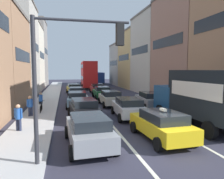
# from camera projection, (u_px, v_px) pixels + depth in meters

# --- Properties ---
(ground_plane) EXTENTS (140.00, 140.00, 0.00)m
(ground_plane) POSITION_uv_depth(u_px,v_px,m) (167.00, 147.00, 9.97)
(ground_plane) COLOR #302F3E
(sidewalk_left) EXTENTS (2.60, 64.00, 0.14)m
(sidewalk_left) POSITION_uv_depth(u_px,v_px,m) (49.00, 97.00, 27.96)
(sidewalk_left) COLOR #B8B8B8
(sidewalk_left) RESTS_ON ground
(lane_stripe_left) EXTENTS (0.16, 60.00, 0.01)m
(lane_stripe_left) POSITION_uv_depth(u_px,v_px,m) (87.00, 96.00, 29.04)
(lane_stripe_left) COLOR silver
(lane_stripe_left) RESTS_ON ground
(lane_stripe_right) EXTENTS (0.16, 60.00, 0.01)m
(lane_stripe_right) POSITION_uv_depth(u_px,v_px,m) (111.00, 95.00, 29.77)
(lane_stripe_right) COLOR silver
(lane_stripe_right) RESTS_ON ground
(building_row_left) EXTENTS (7.20, 43.90, 13.99)m
(building_row_left) POSITION_uv_depth(u_px,v_px,m) (9.00, 51.00, 28.91)
(building_row_left) COLOR #9E7556
(building_row_left) RESTS_ON ground
(building_row_right) EXTENTS (7.20, 43.90, 13.34)m
(building_row_right) POSITION_uv_depth(u_px,v_px,m) (164.00, 54.00, 31.63)
(building_row_right) COLOR #B2ADA3
(building_row_right) RESTS_ON ground
(traffic_light_pole) EXTENTS (3.58, 0.38, 5.50)m
(traffic_light_pole) POSITION_uv_depth(u_px,v_px,m) (70.00, 64.00, 7.80)
(traffic_light_pole) COLOR #2D2D33
(traffic_light_pole) RESTS_ON ground
(removalist_box_truck) EXTENTS (3.02, 7.81, 3.58)m
(removalist_box_truck) POSITION_uv_depth(u_px,v_px,m) (200.00, 96.00, 13.38)
(removalist_box_truck) COLOR navy
(removalist_box_truck) RESTS_ON ground
(taxi_centre_lane_front) EXTENTS (2.24, 4.39, 1.66)m
(taxi_centre_lane_front) POSITION_uv_depth(u_px,v_px,m) (161.00, 124.00, 10.91)
(taxi_centre_lane_front) COLOR yellow
(taxi_centre_lane_front) RESTS_ON ground
(sedan_left_lane_front) EXTENTS (2.25, 4.39, 1.49)m
(sedan_left_lane_front) POSITION_uv_depth(u_px,v_px,m) (89.00, 130.00, 9.95)
(sedan_left_lane_front) COLOR gray
(sedan_left_lane_front) RESTS_ON ground
(sedan_centre_lane_second) EXTENTS (2.24, 4.39, 1.49)m
(sedan_centre_lane_second) POSITION_uv_depth(u_px,v_px,m) (128.00, 107.00, 15.93)
(sedan_centre_lane_second) COLOR silver
(sedan_centre_lane_second) RESTS_ON ground
(wagon_left_lane_second) EXTENTS (2.27, 4.40, 1.49)m
(wagon_left_lane_second) POSITION_uv_depth(u_px,v_px,m) (84.00, 108.00, 15.50)
(wagon_left_lane_second) COLOR black
(wagon_left_lane_second) RESTS_ON ground
(hatchback_centre_lane_third) EXTENTS (2.07, 4.30, 1.49)m
(hatchback_centre_lane_third) POSITION_uv_depth(u_px,v_px,m) (110.00, 98.00, 21.36)
(hatchback_centre_lane_third) COLOR beige
(hatchback_centre_lane_third) RESTS_ON ground
(sedan_left_lane_third) EXTENTS (2.28, 4.41, 1.49)m
(sedan_left_lane_third) POSITION_uv_depth(u_px,v_px,m) (78.00, 99.00, 20.54)
(sedan_left_lane_third) COLOR #759EB7
(sedan_left_lane_third) RESTS_ON ground
(coupe_centre_lane_fourth) EXTENTS (2.09, 4.31, 1.49)m
(coupe_centre_lane_fourth) POSITION_uv_depth(u_px,v_px,m) (102.00, 92.00, 26.69)
(coupe_centre_lane_fourth) COLOR #19592D
(coupe_centre_lane_fourth) RESTS_ON ground
(sedan_left_lane_fourth) EXTENTS (2.11, 4.32, 1.49)m
(sedan_left_lane_fourth) POSITION_uv_depth(u_px,v_px,m) (76.00, 93.00, 25.68)
(sedan_left_lane_fourth) COLOR #194C8C
(sedan_left_lane_fourth) RESTS_ON ground
(sedan_centre_lane_fifth) EXTENTS (2.09, 4.31, 1.49)m
(sedan_centre_lane_fifth) POSITION_uv_depth(u_px,v_px,m) (97.00, 88.00, 32.20)
(sedan_centre_lane_fifth) COLOR #A51E1E
(sedan_centre_lane_fifth) RESTS_ON ground
(sedan_left_lane_fifth) EXTENTS (2.27, 4.40, 1.49)m
(sedan_left_lane_fifth) POSITION_uv_depth(u_px,v_px,m) (74.00, 88.00, 31.70)
(sedan_left_lane_fifth) COLOR #B29319
(sedan_left_lane_fifth) RESTS_ON ground
(sedan_right_lane_behind_truck) EXTENTS (2.30, 4.42, 1.49)m
(sedan_right_lane_behind_truck) POSITION_uv_depth(u_px,v_px,m) (150.00, 99.00, 20.11)
(sedan_right_lane_behind_truck) COLOR gray
(sedan_right_lane_behind_truck) RESTS_ON ground
(bus_mid_queue_primary) EXTENTS (3.10, 10.59, 5.06)m
(bus_mid_queue_primary) POSITION_uv_depth(u_px,v_px,m) (88.00, 74.00, 41.18)
(bus_mid_queue_primary) COLOR #B21919
(bus_mid_queue_primary) RESTS_ON ground
(bus_far_queue_secondary) EXTENTS (2.90, 10.53, 2.90)m
(bus_far_queue_secondary) POSITION_uv_depth(u_px,v_px,m) (96.00, 77.00, 54.48)
(bus_far_queue_secondary) COLOR navy
(bus_far_queue_secondary) RESTS_ON ground
(cyclist_on_sidewalk) EXTENTS (0.50, 1.73, 1.72)m
(cyclist_on_sidewalk) POSITION_uv_depth(u_px,v_px,m) (41.00, 103.00, 17.64)
(cyclist_on_sidewalk) COLOR black
(cyclist_on_sidewalk) RESTS_ON ground
(pedestrian_near_kerb) EXTENTS (0.47, 0.34, 1.66)m
(pedestrian_near_kerb) POSITION_uv_depth(u_px,v_px,m) (30.00, 105.00, 15.85)
(pedestrian_near_kerb) COLOR #262D47
(pedestrian_near_kerb) RESTS_ON ground
(pedestrian_mid_sidewalk) EXTENTS (0.49, 0.34, 1.66)m
(pedestrian_mid_sidewalk) POSITION_uv_depth(u_px,v_px,m) (18.00, 117.00, 12.03)
(pedestrian_mid_sidewalk) COLOR #262D47
(pedestrian_mid_sidewalk) RESTS_ON ground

